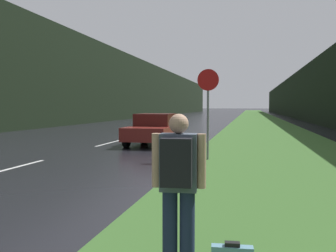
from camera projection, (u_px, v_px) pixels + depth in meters
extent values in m
cube|color=#386028|center=(259.00, 121.00, 40.81)|extent=(6.00, 240.00, 0.02)
cube|color=silver|center=(12.00, 168.00, 9.93)|extent=(0.12, 3.00, 0.01)
cube|color=silver|center=(109.00, 143.00, 16.74)|extent=(0.12, 3.00, 0.01)
cube|color=silver|center=(150.00, 132.00, 23.54)|extent=(0.12, 3.00, 0.01)
cube|color=silver|center=(172.00, 127.00, 30.35)|extent=(0.12, 3.00, 0.01)
cube|color=black|center=(137.00, 89.00, 54.35)|extent=(2.00, 140.00, 8.78)
cube|color=black|center=(303.00, 96.00, 49.01)|extent=(2.00, 140.00, 6.40)
cylinder|color=slate|center=(208.00, 126.00, 11.37)|extent=(0.07, 0.07, 2.23)
cylinder|color=#B71414|center=(208.00, 80.00, 11.29)|extent=(0.69, 0.02, 0.69)
cylinder|color=#1E2847|center=(170.00, 229.00, 3.79)|extent=(0.16, 0.16, 0.84)
cylinder|color=#1E2847|center=(187.00, 230.00, 3.77)|extent=(0.16, 0.16, 0.84)
cube|color=#4C5666|center=(179.00, 162.00, 3.74)|extent=(0.40, 0.25, 0.60)
sphere|color=tan|center=(179.00, 124.00, 3.72)|extent=(0.21, 0.21, 0.21)
cylinder|color=tan|center=(156.00, 160.00, 3.77)|extent=(0.09, 0.09, 0.57)
cylinder|color=tan|center=(202.00, 161.00, 3.71)|extent=(0.09, 0.09, 0.57)
cube|color=black|center=(176.00, 162.00, 3.54)|extent=(0.32, 0.21, 0.48)
cube|color=black|center=(232.00, 244.00, 3.54)|extent=(0.15, 0.09, 0.04)
cube|color=maroon|center=(154.00, 132.00, 16.08)|extent=(1.85, 4.13, 0.56)
cube|color=#40120F|center=(156.00, 120.00, 16.25)|extent=(1.57, 1.86, 0.54)
cylinder|color=black|center=(167.00, 141.00, 14.65)|extent=(0.20, 0.64, 0.64)
cylinder|color=black|center=(126.00, 140.00, 15.05)|extent=(0.20, 0.64, 0.64)
cylinder|color=black|center=(179.00, 136.00, 17.14)|extent=(0.20, 0.64, 0.64)
cylinder|color=black|center=(144.00, 135.00, 17.54)|extent=(0.20, 0.64, 0.64)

